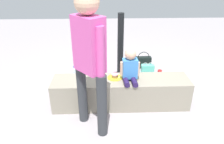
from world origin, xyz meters
TOP-DOWN VIEW (x-y plane):
  - ground_plane at (0.00, 0.00)m, footprint 12.00×12.00m
  - concrete_ledge at (0.00, 0.00)m, footprint 2.02×0.45m
  - child_seated at (0.12, -0.03)m, footprint 0.28×0.32m
  - adult_standing at (-0.41, -0.49)m, footprint 0.39×0.41m
  - cake_plate at (-0.09, 0.05)m, footprint 0.22×0.22m
  - gift_bag at (0.56, 0.83)m, footprint 0.23×0.10m
  - railing_post at (0.05, 0.88)m, footprint 0.36×0.36m
  - water_bottle_near_gift at (-0.83, 0.96)m, footprint 0.06×0.06m
  - water_bottle_far_side at (0.49, 0.46)m, footprint 0.07×0.07m
  - party_cup_red at (0.83, 0.93)m, footprint 0.08×0.08m
  - handbag_black_leather at (0.57, 1.32)m, footprint 0.32×0.12m

SIDE VIEW (x-z plane):
  - ground_plane at x=0.00m, z-range 0.00..0.00m
  - party_cup_red at x=0.83m, z-range 0.00..0.12m
  - water_bottle_near_gift at x=-0.83m, z-range -0.01..0.20m
  - water_bottle_far_side at x=0.49m, z-range -0.01..0.22m
  - handbag_black_leather at x=0.57m, z-range -0.05..0.30m
  - gift_bag at x=0.56m, z-range -0.02..0.31m
  - concrete_ledge at x=0.00m, z-range 0.00..0.43m
  - cake_plate at x=-0.09m, z-range 0.42..0.49m
  - railing_post at x=0.05m, z-range -0.14..1.08m
  - child_seated at x=0.12m, z-range 0.40..0.89m
  - adult_standing at x=-0.41m, z-range 0.18..1.91m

